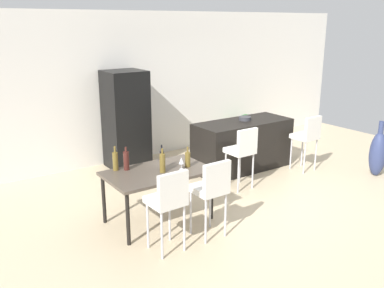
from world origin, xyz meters
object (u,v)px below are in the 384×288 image
object	(u,v)px
dining_table	(158,175)
wine_glass_right	(181,161)
floor_vase	(378,154)
wine_bottle_inner	(126,160)
wine_bottle_left	(115,161)
fruit_bowl	(245,118)
potted_plant	(246,126)
bar_chair_middle	(308,135)
bar_chair_left	(242,149)
refrigerator	(126,120)
dining_chair_near	(168,198)
kitchen_island	(242,145)
dining_chair_far	(211,187)
wine_bottle_near	(188,159)
wine_bottle_middle	(162,160)

from	to	relation	value
dining_table	wine_glass_right	bearing A→B (deg)	-23.46
floor_vase	dining_table	bearing A→B (deg)	170.88
wine_bottle_inner	wine_bottle_left	size ratio (longest dim) A/B	0.95
wine_bottle_inner	floor_vase	size ratio (longest dim) A/B	0.32
wine_bottle_left	fruit_bowl	xyz separation A→B (m)	(2.95, 0.71, 0.08)
wine_glass_right	potted_plant	xyz separation A→B (m)	(3.39, 2.47, -0.47)
bar_chair_middle	wine_bottle_inner	distance (m)	3.64
bar_chair_left	refrigerator	bearing A→B (deg)	116.48
floor_vase	wine_glass_right	bearing A→B (deg)	172.08
dining_chair_near	refrigerator	world-z (taller)	refrigerator
wine_bottle_left	potted_plant	xyz separation A→B (m)	(4.15, 1.99, -0.48)
kitchen_island	refrigerator	bearing A→B (deg)	142.30
dining_chair_near	dining_chair_far	distance (m)	0.64
wine_bottle_near	bar_chair_middle	bearing A→B (deg)	6.45
dining_chair_near	wine_bottle_left	bearing A→B (deg)	96.88
refrigerator	floor_vase	bearing A→B (deg)	-40.93
floor_vase	dining_chair_far	bearing A→B (deg)	-178.14
bar_chair_middle	dining_chair_near	world-z (taller)	same
wine_bottle_left	refrigerator	xyz separation A→B (m)	(1.14, 2.00, 0.05)
floor_vase	kitchen_island	bearing A→B (deg)	136.14
bar_chair_middle	dining_table	bearing A→B (deg)	-175.89
kitchen_island	dining_chair_far	world-z (taller)	dining_chair_far
wine_bottle_inner	potted_plant	world-z (taller)	wine_bottle_inner
wine_bottle_left	potted_plant	bearing A→B (deg)	25.64
wine_bottle_near	wine_bottle_middle	world-z (taller)	wine_bottle_middle
wine_bottle_left	fruit_bowl	distance (m)	3.04
refrigerator	fruit_bowl	size ratio (longest dim) A/B	8.02
potted_plant	kitchen_island	bearing A→B (deg)	-133.62
bar_chair_middle	wine_bottle_middle	distance (m)	3.24
wine_glass_right	fruit_bowl	bearing A→B (deg)	28.45
wine_bottle_middle	wine_bottle_inner	bearing A→B (deg)	147.67
dining_chair_far	wine_bottle_left	distance (m)	1.39
bar_chair_left	bar_chair_middle	world-z (taller)	same
wine_bottle_near	potted_plant	bearing A→B (deg)	36.74
kitchen_island	wine_bottle_near	bearing A→B (deg)	-151.09
wine_bottle_middle	refrigerator	bearing A→B (deg)	75.64
bar_chair_left	wine_bottle_middle	distance (m)	1.67
wine_bottle_middle	bar_chair_middle	bearing A→B (deg)	3.77
wine_bottle_left	wine_glass_right	xyz separation A→B (m)	(0.76, -0.48, -0.01)
dining_chair_near	wine_bottle_near	distance (m)	1.05
wine_bottle_inner	kitchen_island	bearing A→B (deg)	14.76
wine_bottle_near	wine_bottle_left	distance (m)	0.99
dining_chair_far	wine_bottle_middle	bearing A→B (deg)	105.83
wine_bottle_middle	fruit_bowl	size ratio (longest dim) A/B	1.52
wine_glass_right	refrigerator	bearing A→B (deg)	81.31
wine_glass_right	floor_vase	xyz separation A→B (m)	(3.86, -0.54, -0.45)
bar_chair_left	refrigerator	xyz separation A→B (m)	(-1.05, 2.11, 0.22)
dining_table	floor_vase	world-z (taller)	floor_vase
fruit_bowl	potted_plant	distance (m)	1.84
refrigerator	fruit_bowl	bearing A→B (deg)	-35.47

